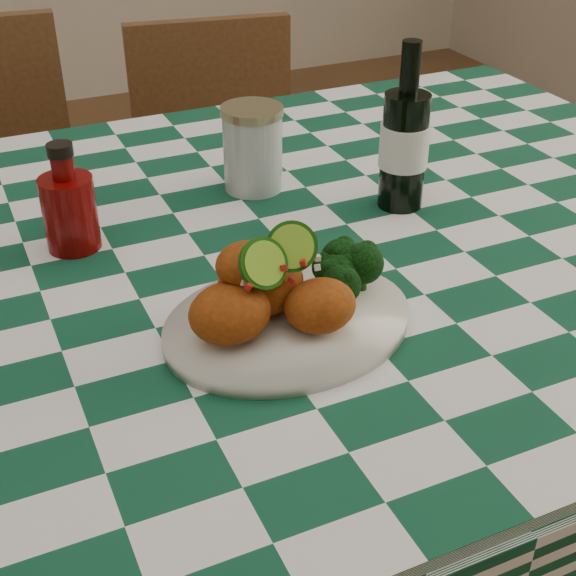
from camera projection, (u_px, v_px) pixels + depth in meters
name	position (u px, v px, depth m)	size (l,w,h in m)	color
dining_table	(218.00, 477.00, 1.23)	(1.66, 1.06, 0.79)	#0F432B
plate	(288.00, 324.00, 0.87)	(0.28, 0.22, 0.02)	silver
fried_chicken_pile	(279.00, 278.00, 0.84)	(0.16, 0.12, 0.10)	#9B3D0F
broccoli_side	(347.00, 274.00, 0.89)	(0.08, 0.08, 0.06)	black
ketchup_bottle	(67.00, 197.00, 1.00)	(0.07, 0.07, 0.14)	#5E0504
mason_jar	(253.00, 148.00, 1.16)	(0.09, 0.09, 0.12)	#B2BCBA
beer_bottle	(405.00, 127.00, 1.08)	(0.07, 0.07, 0.23)	black
wooden_chair_right	(230.00, 218.00, 1.90)	(0.38, 0.40, 0.84)	#472814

